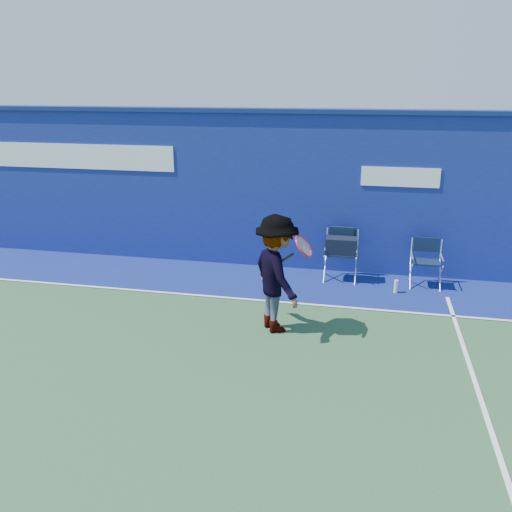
% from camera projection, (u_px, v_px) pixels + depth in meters
% --- Properties ---
extents(ground, '(80.00, 80.00, 0.00)m').
position_uv_depth(ground, '(96.00, 393.00, 6.51)').
color(ground, '#2C5330').
rests_on(ground, ground).
extents(stadium_wall, '(24.00, 0.50, 3.08)m').
position_uv_depth(stadium_wall, '(214.00, 186.00, 10.87)').
color(stadium_wall, navy).
rests_on(stadium_wall, ground).
extents(out_of_bounds_strip, '(24.00, 1.80, 0.01)m').
position_uv_depth(out_of_bounds_strip, '(200.00, 277.00, 10.32)').
color(out_of_bounds_strip, navy).
rests_on(out_of_bounds_strip, ground).
extents(court_lines, '(24.00, 12.00, 0.01)m').
position_uv_depth(court_lines, '(118.00, 367.00, 7.06)').
color(court_lines, white).
rests_on(court_lines, out_of_bounds_strip).
extents(directors_chair_left, '(0.57, 0.53, 0.96)m').
position_uv_depth(directors_chair_left, '(341.00, 259.00, 10.08)').
color(directors_chair_left, silver).
rests_on(directors_chair_left, ground).
extents(directors_chair_right, '(0.52, 0.46, 0.86)m').
position_uv_depth(directors_chair_right, '(425.00, 272.00, 9.80)').
color(directors_chair_right, silver).
rests_on(directors_chair_right, ground).
extents(water_bottle, '(0.07, 0.07, 0.24)m').
position_uv_depth(water_bottle, '(396.00, 287.00, 9.53)').
color(water_bottle, silver).
rests_on(water_bottle, ground).
extents(tennis_player, '(1.18, 1.31, 1.76)m').
position_uv_depth(tennis_player, '(277.00, 274.00, 7.92)').
color(tennis_player, '#EA4738').
rests_on(tennis_player, ground).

